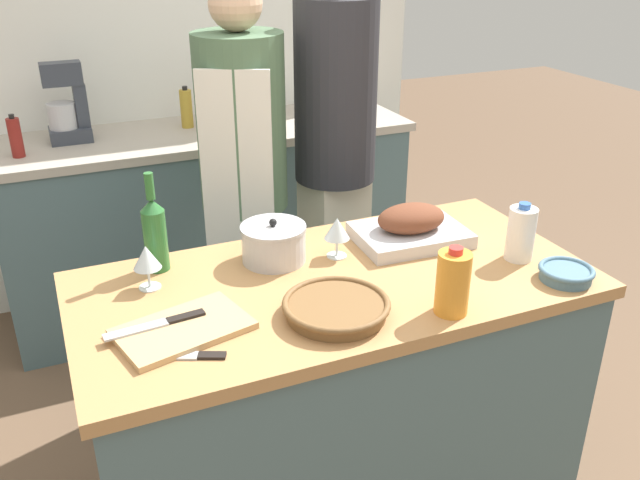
# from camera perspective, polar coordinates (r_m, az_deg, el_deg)

# --- Properties ---
(kitchen_island) EXTENTS (1.53, 0.75, 0.88)m
(kitchen_island) POSITION_cam_1_polar(r_m,az_deg,el_deg) (2.25, 1.17, -13.15)
(kitchen_island) COLOR #4C666B
(kitchen_island) RESTS_ON ground_plane
(back_counter) EXTENTS (2.00, 0.60, 0.94)m
(back_counter) POSITION_cam_1_polar(r_m,az_deg,el_deg) (3.49, -9.23, 1.75)
(back_counter) COLOR #4C666B
(back_counter) RESTS_ON ground_plane
(back_wall) EXTENTS (2.50, 0.10, 2.55)m
(back_wall) POSITION_cam_1_polar(r_m,az_deg,el_deg) (3.60, -11.65, 15.69)
(back_wall) COLOR silver
(back_wall) RESTS_ON ground_plane
(roasting_pan) EXTENTS (0.37, 0.28, 0.13)m
(roasting_pan) POSITION_cam_1_polar(r_m,az_deg,el_deg) (2.25, 7.64, 1.04)
(roasting_pan) COLOR #BCBCC1
(roasting_pan) RESTS_ON kitchen_island
(wicker_basket) EXTENTS (0.29, 0.29, 0.05)m
(wicker_basket) POSITION_cam_1_polar(r_m,az_deg,el_deg) (1.82, 1.37, -5.69)
(wicker_basket) COLOR brown
(wicker_basket) RESTS_ON kitchen_island
(cutting_board) EXTENTS (0.37, 0.28, 0.02)m
(cutting_board) POSITION_cam_1_polar(r_m,az_deg,el_deg) (1.80, -11.45, -7.36)
(cutting_board) COLOR tan
(cutting_board) RESTS_ON kitchen_island
(stock_pot) EXTENTS (0.20, 0.20, 0.14)m
(stock_pot) POSITION_cam_1_polar(r_m,az_deg,el_deg) (2.10, -3.93, -0.26)
(stock_pot) COLOR #B7B7BC
(stock_pot) RESTS_ON kitchen_island
(mixing_bowl) EXTENTS (0.16, 0.16, 0.04)m
(mixing_bowl) POSITION_cam_1_polar(r_m,az_deg,el_deg) (2.12, 20.02, -2.62)
(mixing_bowl) COLOR slate
(mixing_bowl) RESTS_ON kitchen_island
(juice_jug) EXTENTS (0.09, 0.09, 0.19)m
(juice_jug) POSITION_cam_1_polar(r_m,az_deg,el_deg) (1.84, 11.13, -3.55)
(juice_jug) COLOR orange
(juice_jug) RESTS_ON kitchen_island
(milk_jug) EXTENTS (0.09, 0.09, 0.19)m
(milk_jug) POSITION_cam_1_polar(r_m,az_deg,el_deg) (2.18, 16.57, 0.53)
(milk_jug) COLOR white
(milk_jug) RESTS_ON kitchen_island
(wine_bottle_green) EXTENTS (0.07, 0.07, 0.31)m
(wine_bottle_green) POSITION_cam_1_polar(r_m,az_deg,el_deg) (2.08, -13.74, 0.62)
(wine_bottle_green) COLOR #28662D
(wine_bottle_green) RESTS_ON kitchen_island
(wine_glass_left) EXTENTS (0.08, 0.08, 0.13)m
(wine_glass_left) POSITION_cam_1_polar(r_m,az_deg,el_deg) (1.98, -14.40, -1.50)
(wine_glass_left) COLOR silver
(wine_glass_left) RESTS_ON kitchen_island
(wine_glass_right) EXTENTS (0.08, 0.08, 0.13)m
(wine_glass_right) POSITION_cam_1_polar(r_m,az_deg,el_deg) (2.11, 1.44, 0.90)
(wine_glass_right) COLOR silver
(wine_glass_right) RESTS_ON kitchen_island
(knife_chef) EXTENTS (0.27, 0.05, 0.01)m
(knife_chef) POSITION_cam_1_polar(r_m,az_deg,el_deg) (1.81, -13.40, -6.87)
(knife_chef) COLOR #B7B7BC
(knife_chef) RESTS_ON cutting_board
(knife_paring) EXTENTS (0.18, 0.10, 0.01)m
(knife_paring) POSITION_cam_1_polar(r_m,az_deg,el_deg) (1.70, -10.73, -9.55)
(knife_paring) COLOR #B7B7BC
(knife_paring) RESTS_ON kitchen_island
(stand_mixer) EXTENTS (0.18, 0.14, 0.35)m
(stand_mixer) POSITION_cam_1_polar(r_m,az_deg,el_deg) (3.27, -20.51, 10.28)
(stand_mixer) COLOR #333842
(stand_mixer) RESTS_ON back_counter
(condiment_bottle_tall) EXTENTS (0.06, 0.06, 0.20)m
(condiment_bottle_tall) POSITION_cam_1_polar(r_m,az_deg,el_deg) (3.37, -11.19, 10.82)
(condiment_bottle_tall) COLOR #B28E2D
(condiment_bottle_tall) RESTS_ON back_counter
(condiment_bottle_short) EXTENTS (0.05, 0.05, 0.18)m
(condiment_bottle_short) POSITION_cam_1_polar(r_m,az_deg,el_deg) (3.14, -24.26, 7.88)
(condiment_bottle_short) COLOR maroon
(condiment_bottle_short) RESTS_ON back_counter
(condiment_bottle_extra) EXTENTS (0.06, 0.06, 0.15)m
(condiment_bottle_extra) POSITION_cam_1_polar(r_m,az_deg,el_deg) (3.38, -8.04, 10.67)
(condiment_bottle_extra) COLOR maroon
(condiment_bottle_extra) RESTS_ON back_counter
(person_cook_aproned) EXTENTS (0.36, 0.38, 1.67)m
(person_cook_aproned) POSITION_cam_1_polar(r_m,az_deg,el_deg) (2.70, -6.43, 5.34)
(person_cook_aproned) COLOR beige
(person_cook_aproned) RESTS_ON ground_plane
(person_cook_guest) EXTENTS (0.33, 0.33, 1.79)m
(person_cook_guest) POSITION_cam_1_polar(r_m,az_deg,el_deg) (2.82, 1.28, 7.92)
(person_cook_guest) COLOR beige
(person_cook_guest) RESTS_ON ground_plane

